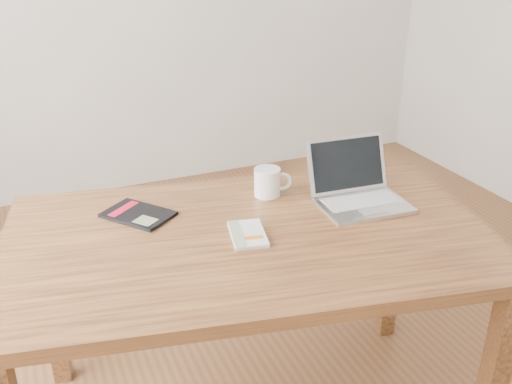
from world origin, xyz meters
name	(u,v)px	position (x,y,z in m)	size (l,w,h in m)	color
room	(265,13)	(-0.07, 0.00, 1.36)	(4.04, 4.04, 2.70)	brown
desk	(249,259)	(-0.19, -0.16, 0.66)	(1.58, 1.09, 0.75)	brown
white_guidebook	(248,234)	(-0.20, -0.18, 0.76)	(0.13, 0.18, 0.01)	beige
black_guidebook	(138,214)	(-0.47, 0.08, 0.76)	(0.24, 0.25, 0.01)	black
laptop	(357,190)	(0.22, -0.11, 0.79)	(0.30, 0.29, 0.19)	silver
coffee_mug	(268,182)	(-0.03, 0.06, 0.80)	(0.13, 0.09, 0.10)	white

